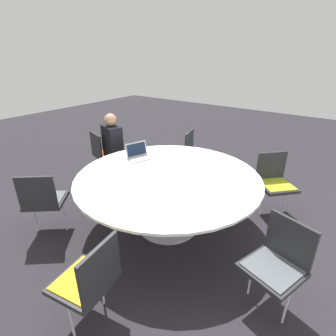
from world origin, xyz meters
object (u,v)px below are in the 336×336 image
object	(u,v)px
chair_4	(275,179)
chair_5	(196,151)
chair_3	(278,260)
chair_0	(104,152)
chair_1	(43,198)
person_0	(114,144)
laptop	(139,154)
chair_2	(89,278)

from	to	relation	value
chair_4	chair_5	size ratio (longest dim) A/B	1.00
chair_3	chair_0	bearing A→B (deg)	2.70
chair_1	person_0	bearing A→B (deg)	64.00
chair_1	laptop	bearing A→B (deg)	30.54
chair_0	chair_4	size ratio (longest dim) A/B	1.00
chair_3	person_0	distance (m)	3.05
laptop	person_0	bearing A→B (deg)	88.98
chair_1	chair_2	bearing A→B (deg)	-57.65
laptop	chair_4	bearing A→B (deg)	-43.08
chair_3	person_0	xyz separation A→B (m)	(-0.90, -2.91, 0.19)
chair_3	laptop	xyz separation A→B (m)	(-0.62, -2.10, 0.27)
chair_1	chair_2	world-z (taller)	same
chair_0	person_0	world-z (taller)	person_0
chair_0	laptop	xyz separation A→B (m)	(0.27, 1.06, 0.27)
chair_1	chair_0	bearing A→B (deg)	72.80
chair_2	chair_4	distance (m)	2.67
chair_2	chair_5	distance (m)	2.98
chair_4	person_0	size ratio (longest dim) A/B	0.71
chair_0	chair_3	size ratio (longest dim) A/B	1.00
chair_5	person_0	world-z (taller)	person_0
chair_5	person_0	distance (m)	1.41
chair_0	chair_2	size ratio (longest dim) A/B	1.00
person_0	laptop	xyz separation A→B (m)	(0.28, 0.81, 0.08)
chair_0	chair_5	world-z (taller)	same
chair_5	laptop	world-z (taller)	laptop
chair_1	chair_2	size ratio (longest dim) A/B	1.00
chair_0	chair_2	world-z (taller)	same
chair_2	chair_5	world-z (taller)	same
chair_1	chair_3	world-z (taller)	same
chair_2	chair_4	bearing A→B (deg)	-23.87
person_0	laptop	distance (m)	0.85
chair_5	laptop	xyz separation A→B (m)	(1.21, -0.23, 0.27)
chair_4	chair_5	distance (m)	1.44
chair_4	chair_5	bearing A→B (deg)	-58.45
chair_4	laptop	distance (m)	1.90
chair_5	person_0	bearing A→B (deg)	-62.24
chair_4	chair_1	bearing A→B (deg)	-0.69
chair_3	person_0	world-z (taller)	person_0
chair_0	laptop	size ratio (longest dim) A/B	2.28
laptop	chair_1	bearing A→B (deg)	178.32
chair_1	person_0	world-z (taller)	person_0
person_0	chair_0	bearing A→B (deg)	-160.96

